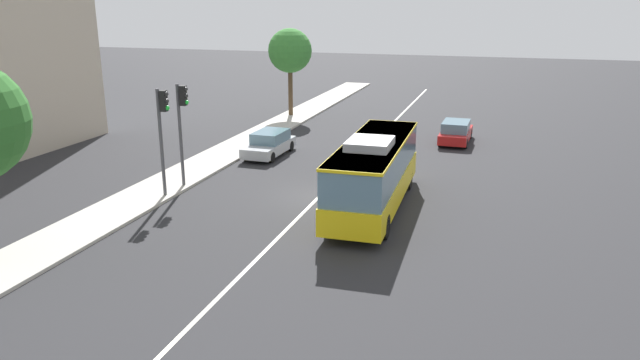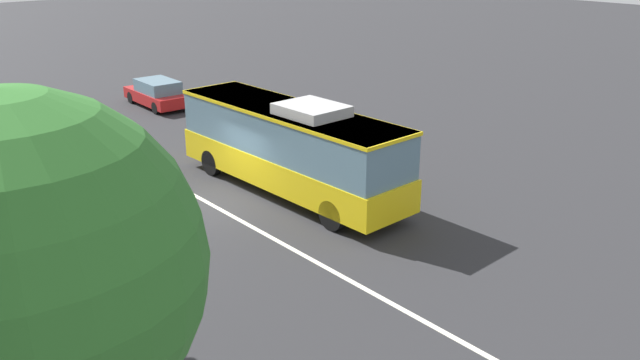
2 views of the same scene
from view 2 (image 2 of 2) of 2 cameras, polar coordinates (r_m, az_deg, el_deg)
name	(u,v)px [view 2 (image 2 of 2)]	position (r m, az deg, el deg)	size (l,w,h in m)	color
ground_plane	(209,204)	(22.76, -9.76, -2.07)	(160.00, 160.00, 0.00)	#28282B
lane_centre_line	(209,203)	(22.76, -9.77, -2.05)	(76.00, 0.16, 0.01)	silver
transit_bus	(290,144)	(22.89, -2.69, 3.18)	(10.06, 2.75, 3.46)	yellow
sedan_red	(157,93)	(36.28, -14.19, 7.44)	(4.54, 1.91, 1.46)	#B21919
traffic_light_near_corner	(5,168)	(17.01, -26.06, 0.93)	(0.34, 0.62, 5.20)	#47474C
street_tree_kerbside_centre	(24,271)	(8.15, -24.65, -7.30)	(4.20, 4.20, 7.28)	#4C3823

